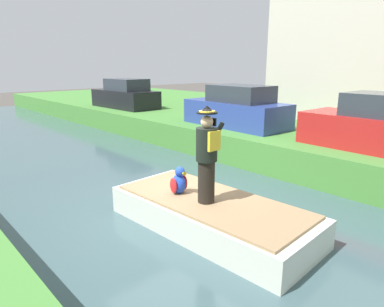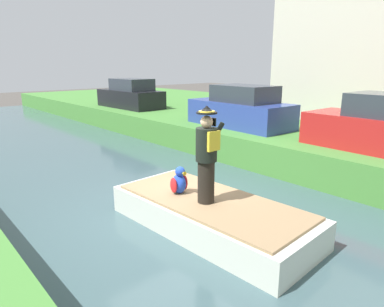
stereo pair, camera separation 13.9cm
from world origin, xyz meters
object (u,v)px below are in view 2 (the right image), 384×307
Objects in this scene: person_pirate at (207,155)px; parked_car_dark at (131,95)px; boat at (211,214)px; parrot_plush at (179,182)px; parked_car_blue at (241,109)px.

parked_car_dark is at bearing 54.68° from person_pirate.
parked_car_dark is (5.24, 11.45, 1.28)m from boat.
person_pirate is 3.25× the size of parrot_plush.
boat is 1.05× the size of parked_car_blue.
boat is 12.65m from parked_car_dark.
boat is 6.61m from parked_car_blue.
boat is at bearing -143.87° from parked_car_blue.
parked_car_dark reaches higher than boat.
parked_car_dark is at bearing 65.40° from boat.
parrot_plush is at bearing -150.22° from parked_car_blue.
parrot_plush is (-0.24, 0.69, 0.55)m from boat.
boat is 1.06× the size of parked_car_dark.
boat is 0.92m from parrot_plush.
parked_car_blue is at bearing 25.33° from person_pirate.
parked_car_blue is at bearing 36.13° from boat.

